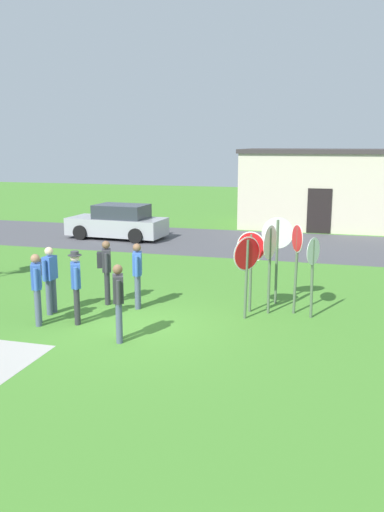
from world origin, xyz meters
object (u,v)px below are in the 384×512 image
(person_near_signs, at_px, (37,285))
(person_with_sunhat, at_px, (118,299))
(person_in_blue, at_px, (137,272))
(parked_car_on_street, at_px, (118,223))
(stop_sign_tallest, at_px, (297,254))
(person_on_left, at_px, (106,267))
(stop_sign_leaning_left, at_px, (270,253))
(stop_sign_far_back, at_px, (251,258))
(stop_sign_center_cluster, at_px, (313,264))
(person_in_dark_shirt, at_px, (49,275))
(stop_sign_leaning_right, at_px, (247,263))
(stop_sign_rear_left, at_px, (277,245))
(person_holding_notes, at_px, (76,283))

(person_near_signs, relative_size, person_with_sunhat, 1.00)
(person_near_signs, bearing_deg, person_in_blue, 46.58)
(person_with_sunhat, bearing_deg, parked_car_on_street, 113.30)
(stop_sign_tallest, relative_size, person_on_left, 1.33)
(stop_sign_leaning_left, xyz_separation_m, stop_sign_far_back, (-0.46, 0.02, -0.13))
(person_near_signs, bearing_deg, parked_car_on_street, 104.09)
(person_near_signs, relative_size, person_on_left, 1.00)
(stop_sign_center_cluster, relative_size, person_near_signs, 1.17)
(person_in_dark_shirt, bearing_deg, stop_sign_tallest, 15.68)
(stop_sign_tallest, bearing_deg, person_in_dark_shirt, -164.32)
(stop_sign_leaning_right, distance_m, person_near_signs, 4.93)
(stop_sign_far_back, bearing_deg, stop_sign_tallest, 8.42)
(person_near_signs, distance_m, person_on_left, 2.16)
(stop_sign_leaning_right, bearing_deg, person_on_left, 176.00)
(stop_sign_leaning_left, bearing_deg, person_on_left, -175.85)
(stop_sign_leaning_right, bearing_deg, stop_sign_tallest, 34.43)
(stop_sign_center_cluster, bearing_deg, stop_sign_tallest, 149.82)
(stop_sign_rear_left, bearing_deg, stop_sign_tallest, -51.76)
(stop_sign_rear_left, bearing_deg, person_holding_notes, -146.45)
(stop_sign_leaning_right, xyz_separation_m, person_on_left, (-3.77, 0.26, -0.40))
(person_near_signs, bearing_deg, stop_sign_leaning_right, 20.60)
(stop_sign_center_cluster, bearing_deg, stop_sign_leaning_left, 177.15)
(stop_sign_tallest, relative_size, person_near_signs, 1.33)
(stop_sign_leaning_left, bearing_deg, person_with_sunhat, -135.26)
(person_holding_notes, distance_m, person_in_blue, 1.79)
(parked_car_on_street, bearing_deg, person_near_signs, -75.91)
(stop_sign_leaning_right, xyz_separation_m, stop_sign_far_back, (0.00, 0.59, 0.02))
(person_holding_notes, relative_size, person_in_blue, 1.03)
(person_holding_notes, relative_size, person_with_sunhat, 1.03)
(stop_sign_rear_left, relative_size, person_with_sunhat, 1.37)
(stop_sign_leaning_right, bearing_deg, person_with_sunhat, -136.63)
(stop_sign_center_cluster, distance_m, stop_sign_rear_left, 1.38)
(person_holding_notes, bearing_deg, parked_car_on_street, 108.47)
(parked_car_on_street, bearing_deg, person_in_dark_shirt, -75.64)
(stop_sign_leaning_left, height_order, person_on_left, stop_sign_leaning_left)
(stop_sign_leaning_left, bearing_deg, stop_sign_leaning_right, -129.25)
(person_on_left, distance_m, person_in_blue, 0.94)
(stop_sign_leaning_right, relative_size, person_on_left, 1.20)
(stop_sign_rear_left, bearing_deg, person_near_signs, -148.12)
(person_on_left, bearing_deg, stop_sign_leaning_left, 4.15)
(person_in_blue, bearing_deg, parked_car_on_street, 115.94)
(parked_car_on_street, bearing_deg, stop_sign_far_back, -50.44)
(stop_sign_tallest, height_order, person_near_signs, stop_sign_tallest)
(stop_sign_leaning_left, distance_m, person_in_dark_shirt, 5.45)
(person_near_signs, relative_size, person_in_blue, 1.00)
(stop_sign_far_back, bearing_deg, person_in_dark_shirt, -162.71)
(stop_sign_tallest, height_order, person_on_left, stop_sign_tallest)
(person_in_dark_shirt, bearing_deg, person_near_signs, -79.36)
(stop_sign_leaning_left, height_order, stop_sign_leaning_right, stop_sign_leaning_left)
(person_with_sunhat, bearing_deg, stop_sign_leaning_left, 44.74)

